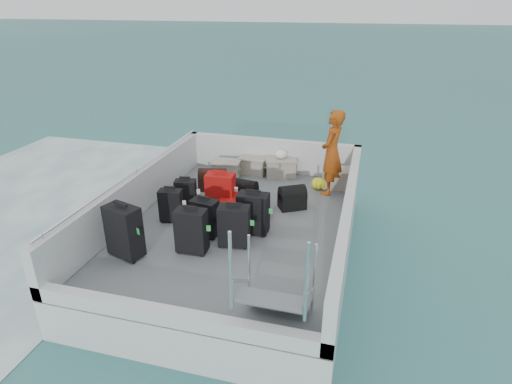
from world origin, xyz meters
TOP-DOWN VIEW (x-y plane):
  - ground at (0.00, 0.00)m, footprint 160.00×160.00m
  - wake_foam at (-4.80, 0.00)m, footprint 10.00×10.00m
  - ferry_hull at (0.00, 0.00)m, footprint 3.60×5.00m
  - deck at (0.00, 0.00)m, footprint 3.30×4.70m
  - deck_fittings at (0.35, -0.32)m, footprint 3.60×5.00m
  - suitcase_0 at (-1.22, -1.30)m, footprint 0.56×0.42m
  - suitcase_1 at (-1.05, -0.19)m, footprint 0.39×0.26m
  - suitcase_2 at (-1.02, 0.32)m, footprint 0.39×0.29m
  - suitcase_3 at (-0.37, -0.96)m, footprint 0.44×0.27m
  - suitcase_4 at (-0.35, -0.48)m, footprint 0.43×0.30m
  - suitcase_5 at (-0.42, 0.41)m, footprint 0.49×0.31m
  - suitcase_6 at (0.16, -0.64)m, footprint 0.48×0.32m
  - suitcase_7 at (0.33, -0.20)m, footprint 0.47×0.27m
  - suitcase_8 at (0.03, 0.27)m, footprint 0.82×0.59m
  - duffel_0 at (-0.86, 1.20)m, footprint 0.57×0.41m
  - duffel_1 at (-0.14, 0.83)m, footprint 0.50×0.36m
  - duffel_2 at (0.75, 0.80)m, footprint 0.54×0.48m
  - crate_0 at (-0.81, 1.86)m, footprint 0.55×0.40m
  - crate_1 at (-0.33, 2.20)m, footprint 0.57×0.43m
  - crate_2 at (0.25, 2.20)m, footprint 0.67×0.55m
  - crate_3 at (1.45, 1.91)m, footprint 0.59×0.42m
  - yellow_bag at (1.09, 1.75)m, footprint 0.28×0.26m
  - white_bag at (0.25, 2.20)m, footprint 0.24×0.24m
  - passenger at (1.30, 1.62)m, footprint 0.51×0.65m

SIDE VIEW (x-z plane):
  - ground at x=0.00m, z-range 0.00..0.00m
  - wake_foam at x=-4.80m, z-range 0.00..0.00m
  - ferry_hull at x=0.00m, z-range 0.00..0.60m
  - deck at x=0.00m, z-range 0.60..0.62m
  - yellow_bag at x=1.09m, z-range 0.62..0.84m
  - suitcase_8 at x=0.03m, z-range 0.62..0.92m
  - crate_0 at x=-0.81m, z-range 0.62..0.93m
  - duffel_0 at x=-0.86m, z-range 0.62..0.94m
  - duffel_1 at x=-0.14m, z-range 0.62..0.94m
  - duffel_2 at x=0.75m, z-range 0.62..0.94m
  - crate_1 at x=-0.33m, z-range 0.62..0.94m
  - crate_3 at x=1.45m, z-range 0.62..0.97m
  - crate_2 at x=0.25m, z-range 0.62..0.97m
  - suitcase_2 at x=-1.02m, z-range 0.62..1.14m
  - suitcase_1 at x=-1.05m, z-range 0.62..1.17m
  - suitcase_4 at x=-0.35m, z-range 0.62..1.21m
  - suitcase_6 at x=0.16m, z-range 0.62..1.24m
  - suitcase_7 at x=0.33m, z-range 0.62..1.27m
  - suitcase_5 at x=-0.42m, z-range 0.62..1.28m
  - suitcase_3 at x=-0.37m, z-range 0.62..1.28m
  - deck_fittings at x=0.35m, z-range 0.54..1.44m
  - suitcase_0 at x=-1.22m, z-range 0.62..1.38m
  - white_bag at x=0.25m, z-range 0.97..1.15m
  - passenger at x=1.30m, z-range 0.62..2.19m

